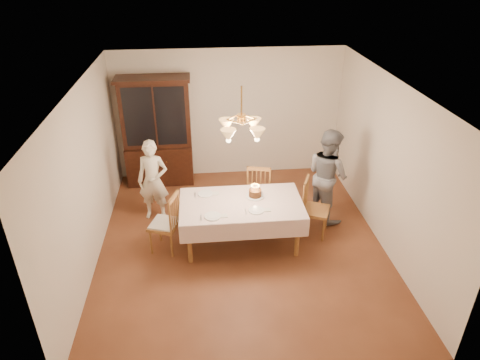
{
  "coord_description": "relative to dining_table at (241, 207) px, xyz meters",
  "views": [
    {
      "loc": [
        -0.58,
        -5.61,
        4.24
      ],
      "look_at": [
        0.0,
        0.2,
        1.05
      ],
      "focal_mm": 32.0,
      "sensor_mm": 36.0,
      "label": 1
    }
  ],
  "objects": [
    {
      "name": "dining_table",
      "position": [
        0.0,
        0.0,
        0.0
      ],
      "size": [
        1.9,
        1.1,
        0.76
      ],
      "color": "brown",
      "rests_on": "ground"
    },
    {
      "name": "ground",
      "position": [
        0.0,
        0.0,
        -0.68
      ],
      "size": [
        5.0,
        5.0,
        0.0
      ],
      "primitive_type": "plane",
      "color": "#5C2E1A",
      "rests_on": "ground"
    },
    {
      "name": "elderly_woman",
      "position": [
        -1.43,
        0.91,
        0.04
      ],
      "size": [
        0.58,
        0.43,
        1.45
      ],
      "primitive_type": "imported",
      "rotation": [
        0.0,
        0.0,
        -0.17
      ],
      "color": "white",
      "rests_on": "ground"
    },
    {
      "name": "china_hutch",
      "position": [
        -1.41,
        2.25,
        0.36
      ],
      "size": [
        1.38,
        0.54,
        2.16
      ],
      "color": "black",
      "rests_on": "ground"
    },
    {
      "name": "birthday_cake",
      "position": [
        0.24,
        0.16,
        0.13
      ],
      "size": [
        0.3,
        0.3,
        0.2
      ],
      "color": "white",
      "rests_on": "dining_table"
    },
    {
      "name": "place_setting_far_left",
      "position": [
        -0.53,
        0.31,
        0.08
      ],
      "size": [
        0.39,
        0.24,
        0.02
      ],
      "color": "white",
      "rests_on": "dining_table"
    },
    {
      "name": "place_setting_near_left",
      "position": [
        -0.45,
        -0.35,
        0.08
      ],
      "size": [
        0.4,
        0.25,
        0.02
      ],
      "color": "white",
      "rests_on": "dining_table"
    },
    {
      "name": "place_setting_near_right",
      "position": [
        0.22,
        -0.25,
        0.08
      ],
      "size": [
        0.38,
        0.24,
        0.02
      ],
      "color": "white",
      "rests_on": "dining_table"
    },
    {
      "name": "adult_in_grey",
      "position": [
        1.55,
        0.65,
        0.14
      ],
      "size": [
        0.89,
        0.98,
        1.65
      ],
      "primitive_type": "imported",
      "rotation": [
        0.0,
        0.0,
        1.98
      ],
      "color": "slate",
      "rests_on": "ground"
    },
    {
      "name": "chandelier",
      "position": [
        -0.0,
        -0.0,
        1.29
      ],
      "size": [
        0.62,
        0.62,
        0.73
      ],
      "color": "#BF8C3F",
      "rests_on": "ground"
    },
    {
      "name": "chair_right_end",
      "position": [
        1.23,
        0.14,
        -0.24
      ],
      "size": [
        0.56,
        0.57,
        1.0
      ],
      "color": "brown",
      "rests_on": "ground"
    },
    {
      "name": "room_shell",
      "position": [
        0.0,
        0.0,
        0.9
      ],
      "size": [
        5.0,
        5.0,
        5.0
      ],
      "color": "white",
      "rests_on": "ground"
    },
    {
      "name": "chair_far_side",
      "position": [
        0.41,
        0.87,
        -0.24
      ],
      "size": [
        0.53,
        0.51,
        1.0
      ],
      "color": "brown",
      "rests_on": "ground"
    },
    {
      "name": "chair_left_end",
      "position": [
        -1.2,
        -0.04,
        -0.23
      ],
      "size": [
        0.54,
        0.55,
        1.0
      ],
      "color": "brown",
      "rests_on": "ground"
    }
  ]
}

